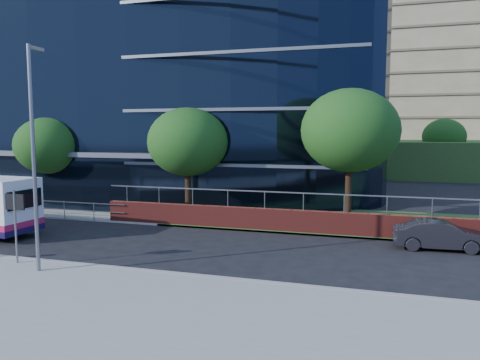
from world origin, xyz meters
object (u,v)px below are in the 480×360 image
(street_sign, at_px, (15,211))
(tree_far_d, at_px, (350,131))
(streetlight_east, at_px, (34,152))
(tree_dist_e, at_px, (444,137))
(tree_far_c, at_px, (188,142))
(tree_far_b, at_px, (48,146))
(parked_car, at_px, (440,235))

(street_sign, relative_size, tree_far_d, 0.38)
(tree_far_d, bearing_deg, streetlight_east, -129.40)
(street_sign, height_order, tree_far_d, tree_far_d)
(tree_dist_e, bearing_deg, street_sign, -115.12)
(tree_dist_e, bearing_deg, tree_far_c, -118.74)
(street_sign, relative_size, tree_far_b, 0.46)
(tree_dist_e, relative_size, parked_car, 1.65)
(parked_car, bearing_deg, tree_far_b, 78.04)
(tree_dist_e, xyz_separation_m, streetlight_east, (-18.00, -42.17, -0.10))
(tree_far_b, xyz_separation_m, parked_car, (23.25, -3.55, -3.56))
(street_sign, height_order, streetlight_east, streetlight_east)
(tree_far_c, xyz_separation_m, tree_dist_e, (17.00, 31.00, 0.00))
(tree_far_b, distance_m, parked_car, 23.79)
(street_sign, distance_m, tree_dist_e, 45.99)
(streetlight_east, height_order, parked_car, streetlight_east)
(street_sign, height_order, tree_dist_e, tree_dist_e)
(street_sign, bearing_deg, tree_far_d, 45.22)
(tree_dist_e, xyz_separation_m, parked_car, (-3.75, -34.05, -3.89))
(tree_far_c, xyz_separation_m, tree_far_d, (9.00, 1.00, 0.65))
(parked_car, bearing_deg, tree_far_d, 43.09)
(street_sign, relative_size, tree_far_c, 0.43)
(tree_far_c, height_order, streetlight_east, streetlight_east)
(tree_far_d, distance_m, tree_dist_e, 31.06)
(tree_dist_e, distance_m, streetlight_east, 45.85)
(tree_far_b, height_order, streetlight_east, streetlight_east)
(tree_far_c, relative_size, parked_car, 1.65)
(tree_far_c, bearing_deg, tree_dist_e, 61.26)
(streetlight_east, bearing_deg, tree_far_c, 84.89)
(tree_dist_e, height_order, streetlight_east, streetlight_east)
(tree_far_d, height_order, parked_car, tree_far_d)
(tree_far_c, bearing_deg, tree_far_b, 177.14)
(tree_far_b, distance_m, streetlight_east, 14.74)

